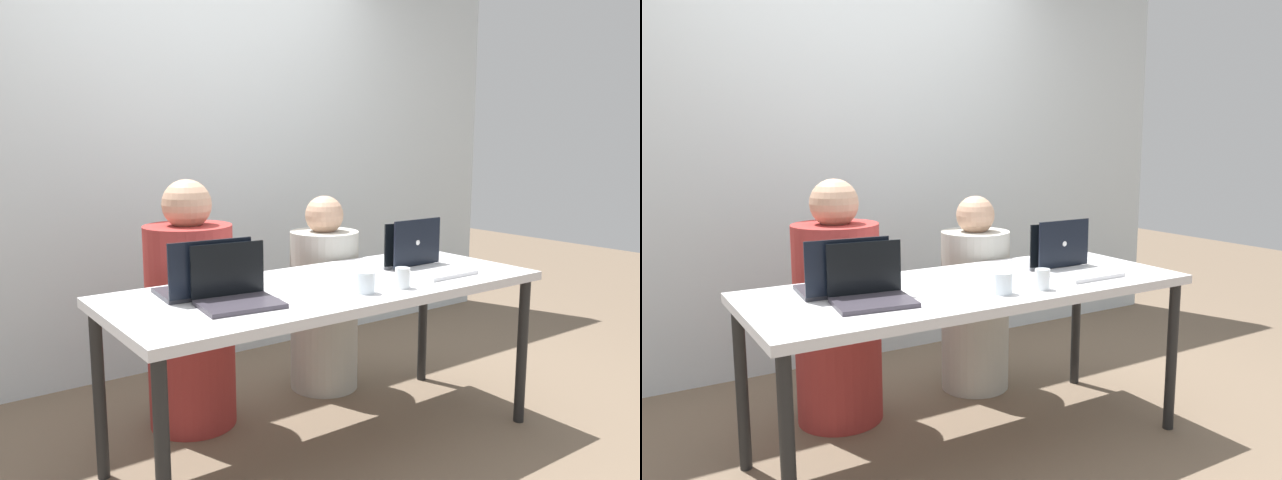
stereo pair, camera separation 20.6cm
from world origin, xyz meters
TOP-DOWN VIEW (x-y plane):
  - ground_plane at (0.00, 0.00)m, footprint 12.00×12.00m
  - back_wall at (0.00, 1.42)m, footprint 4.99×0.10m
  - desk at (0.00, 0.00)m, footprint 1.92×0.77m
  - person_on_left at (-0.40, 0.59)m, footprint 0.47×0.47m
  - person_on_right at (0.40, 0.59)m, footprint 0.38×0.38m
  - laptop_front_right at (0.52, -0.09)m, footprint 0.30×0.28m
  - laptop_back_left at (-0.54, 0.12)m, footprint 0.36×0.29m
  - laptop_front_left at (-0.50, -0.07)m, footprint 0.32×0.28m
  - laptop_back_right at (0.52, 0.11)m, footprint 0.32×0.28m
  - water_glass_center at (0.01, -0.22)m, footprint 0.08×0.08m
  - water_glass_right at (0.19, -0.25)m, footprint 0.06×0.06m

SIDE VIEW (x-z plane):
  - ground_plane at x=0.00m, z-range 0.00..0.00m
  - person_on_right at x=0.40m, z-range -0.06..1.02m
  - person_on_left at x=-0.40m, z-range -0.07..1.13m
  - desk at x=0.00m, z-range 0.32..1.08m
  - water_glass_right at x=0.19m, z-range 0.75..0.84m
  - water_glass_center at x=0.01m, z-range 0.75..0.84m
  - laptop_back_right at x=0.52m, z-range 0.70..0.92m
  - laptop_front_left at x=-0.50m, z-range 0.70..0.92m
  - laptop_back_left at x=-0.54m, z-range 0.69..0.93m
  - laptop_front_right at x=0.52m, z-range 0.69..0.93m
  - back_wall at x=0.00m, z-range 0.00..2.63m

